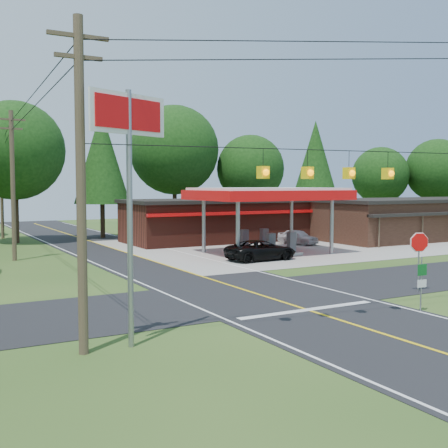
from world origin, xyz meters
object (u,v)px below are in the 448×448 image
suv_car (261,250)px  big_stop_sign (129,153)px  gas_canopy (268,196)px  sedan_car (298,237)px  octagonal_stop_sign (419,247)px

suv_car → big_stop_sign: 21.56m
gas_canopy → sedan_car: 7.90m
big_stop_sign → gas_canopy: bearing=46.7°
gas_canopy → octagonal_stop_sign: gas_canopy is taller
sedan_car → octagonal_stop_sign: (-7.76, -20.01, 1.53)m
suv_car → big_stop_sign: big_stop_sign is taller
gas_canopy → octagonal_stop_sign: (-2.00, -16.01, -2.10)m
big_stop_sign → octagonal_stop_sign: bearing=7.6°
gas_canopy → big_stop_sign: big_stop_sign is taller
gas_canopy → suv_car: gas_canopy is taller
sedan_car → gas_canopy: bearing=-158.8°
suv_car → gas_canopy: bearing=-41.3°
gas_canopy → suv_car: (-2.48, -3.00, -3.58)m
suv_car → octagonal_stop_sign: (0.48, -13.01, 1.48)m
suv_car → octagonal_stop_sign: 13.11m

